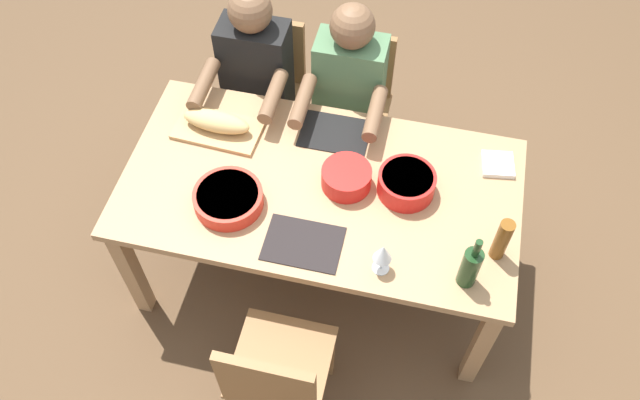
% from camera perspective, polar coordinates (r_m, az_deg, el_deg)
% --- Properties ---
extents(ground_plane, '(8.00, 8.00, 0.00)m').
position_cam_1_polar(ground_plane, '(3.49, -0.00, -5.96)').
color(ground_plane, brown).
extents(dining_table, '(1.75, 0.94, 0.74)m').
position_cam_1_polar(dining_table, '(2.93, -0.00, 0.30)').
color(dining_table, '#A87F56').
rests_on(dining_table, ground_plane).
extents(chair_near_center, '(0.40, 0.40, 0.85)m').
position_cam_1_polar(chair_near_center, '(3.56, 2.90, 8.79)').
color(chair_near_center, olive).
rests_on(chair_near_center, ground_plane).
extents(diner_near_center, '(0.41, 0.53, 1.20)m').
position_cam_1_polar(diner_near_center, '(3.28, 2.42, 9.14)').
color(diner_near_center, '#2D2D38').
rests_on(diner_near_center, ground_plane).
extents(chair_near_right, '(0.40, 0.40, 0.85)m').
position_cam_1_polar(chair_near_right, '(3.65, -4.63, 10.00)').
color(chair_near_right, olive).
rests_on(chair_near_right, ground_plane).
extents(diner_near_right, '(0.41, 0.53, 1.20)m').
position_cam_1_polar(diner_near_right, '(3.37, -5.74, 10.43)').
color(diner_near_right, '#2D2D38').
rests_on(diner_near_right, ground_plane).
extents(chair_far_center, '(0.40, 0.40, 0.85)m').
position_cam_1_polar(chair_far_center, '(2.73, -3.87, -15.12)').
color(chair_far_center, olive).
rests_on(chair_far_center, ground_plane).
extents(serving_bowl_salad, '(0.30, 0.30, 0.07)m').
position_cam_1_polar(serving_bowl_salad, '(2.80, -8.03, 0.19)').
color(serving_bowl_salad, red).
rests_on(serving_bowl_salad, dining_table).
extents(serving_bowl_fruit, '(0.22, 0.22, 0.10)m').
position_cam_1_polar(serving_bowl_fruit, '(2.83, 2.32, 2.05)').
color(serving_bowl_fruit, red).
rests_on(serving_bowl_fruit, dining_table).
extents(serving_bowl_greens, '(0.25, 0.25, 0.10)m').
position_cam_1_polar(serving_bowl_greens, '(2.83, 7.57, 1.53)').
color(serving_bowl_greens, red).
rests_on(serving_bowl_greens, dining_table).
extents(cutting_board, '(0.41, 0.24, 0.02)m').
position_cam_1_polar(cutting_board, '(3.09, -8.90, 6.11)').
color(cutting_board, tan).
rests_on(cutting_board, dining_table).
extents(bread_loaf, '(0.33, 0.13, 0.09)m').
position_cam_1_polar(bread_loaf, '(3.05, -9.03, 6.79)').
color(bread_loaf, tan).
rests_on(bread_loaf, cutting_board).
extents(wine_bottle, '(0.08, 0.08, 0.29)m').
position_cam_1_polar(wine_bottle, '(2.58, 12.98, -5.70)').
color(wine_bottle, '#193819').
rests_on(wine_bottle, dining_table).
extents(beer_bottle, '(0.06, 0.06, 0.22)m').
position_cam_1_polar(beer_bottle, '(2.68, 15.59, -3.36)').
color(beer_bottle, brown).
rests_on(beer_bottle, dining_table).
extents(wine_glass, '(0.08, 0.08, 0.17)m').
position_cam_1_polar(wine_glass, '(2.55, 5.51, -4.68)').
color(wine_glass, silver).
rests_on(wine_glass, dining_table).
extents(placemat_near_center, '(0.32, 0.23, 0.01)m').
position_cam_1_polar(placemat_near_center, '(3.05, 1.31, 5.84)').
color(placemat_near_center, black).
rests_on(placemat_near_center, dining_table).
extents(placemat_far_center, '(0.32, 0.23, 0.01)m').
position_cam_1_polar(placemat_far_center, '(2.70, -1.48, -3.81)').
color(placemat_far_center, black).
rests_on(placemat_far_center, dining_table).
extents(napkin_stack, '(0.16, 0.16, 0.02)m').
position_cam_1_polar(napkin_stack, '(3.03, 15.25, 3.02)').
color(napkin_stack, white).
rests_on(napkin_stack, dining_table).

